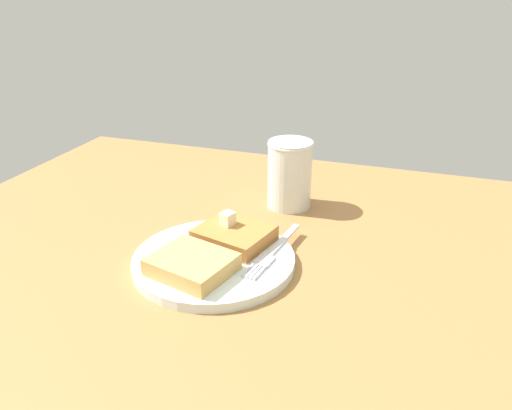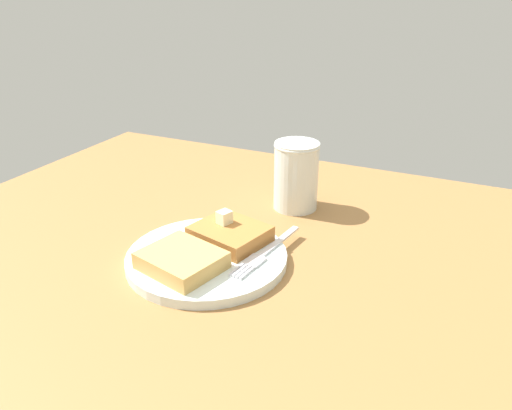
% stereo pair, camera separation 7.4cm
% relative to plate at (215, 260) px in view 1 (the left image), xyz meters
% --- Properties ---
extents(table_surface, '(0.99, 0.99, 0.02)m').
position_rel_plate_xyz_m(table_surface, '(0.04, -0.00, -0.02)').
color(table_surface, '#9A6B3B').
rests_on(table_surface, ground).
extents(plate, '(0.22, 0.22, 0.01)m').
position_rel_plate_xyz_m(plate, '(0.00, 0.00, 0.00)').
color(plate, white).
rests_on(plate, table_surface).
extents(toast_slice_left, '(0.10, 0.11, 0.02)m').
position_rel_plate_xyz_m(toast_slice_left, '(-0.04, 0.01, 0.02)').
color(toast_slice_left, '#B17236').
rests_on(toast_slice_left, plate).
extents(toast_slice_middle, '(0.10, 0.11, 0.02)m').
position_rel_plate_xyz_m(toast_slice_middle, '(0.04, -0.01, 0.02)').
color(toast_slice_middle, tan).
rests_on(toast_slice_middle, plate).
extents(butter_pat_primary, '(0.02, 0.02, 0.02)m').
position_rel_plate_xyz_m(butter_pat_primary, '(-0.05, 0.00, 0.04)').
color(butter_pat_primary, '#F3EFC5').
rests_on(butter_pat_primary, toast_slice_left).
extents(fork, '(0.16, 0.04, 0.00)m').
position_rel_plate_xyz_m(fork, '(-0.03, 0.07, 0.01)').
color(fork, silver).
rests_on(fork, plate).
extents(syrup_jar, '(0.08, 0.08, 0.11)m').
position_rel_plate_xyz_m(syrup_jar, '(-0.22, 0.04, 0.04)').
color(syrup_jar, '#49210A').
rests_on(syrup_jar, table_surface).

